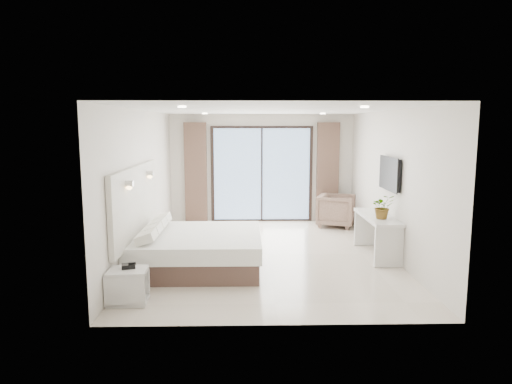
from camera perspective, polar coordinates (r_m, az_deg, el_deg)
The scene contains 8 objects.
ground at distance 8.72m, azimuth 1.41°, elevation -7.79°, with size 6.20×6.20×0.00m, color beige.
room_shell at distance 9.08m, azimuth -0.01°, elevation 3.01°, with size 4.62×6.22×2.72m.
bed at distance 7.94m, azimuth -7.38°, elevation -7.15°, with size 2.13×2.03×0.74m.
nightstand at distance 6.62m, azimuth -15.70°, elevation -11.26°, with size 0.54×0.45×0.47m.
phone at distance 6.58m, azimuth -15.65°, elevation -8.90°, with size 0.18×0.14×0.06m, color black.
console_desk at distance 8.79m, azimuth 14.90°, elevation -4.16°, with size 0.50×1.61×0.77m.
plant at distance 8.44m, azimuth 15.55°, elevation -2.09°, with size 0.39×0.44×0.34m, color #33662D.
armchair at distance 11.17m, azimuth 10.00°, elevation -2.10°, with size 0.83×0.78×0.85m, color #906E5E.
Camera 1 is at (-0.40, -8.37, 2.42)m, focal length 32.00 mm.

